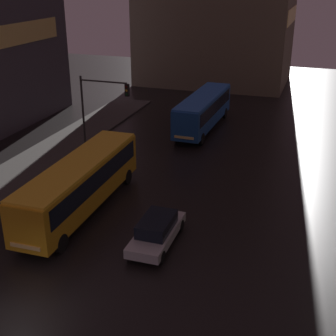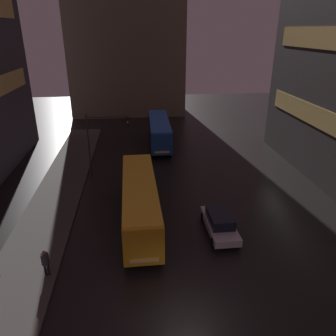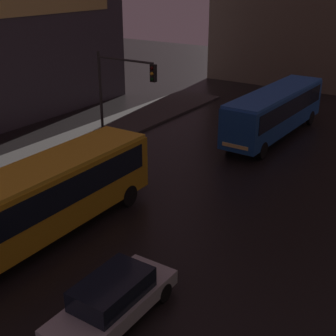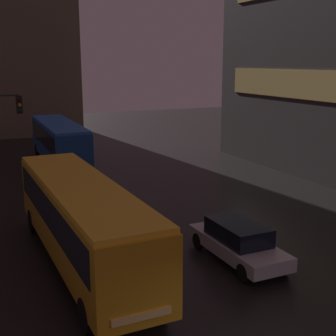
{
  "view_description": "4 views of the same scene",
  "coord_description": "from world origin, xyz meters",
  "px_view_note": "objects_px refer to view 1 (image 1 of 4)",
  "views": [
    {
      "loc": [
        10.7,
        -12.22,
        13.17
      ],
      "look_at": [
        2.02,
        13.33,
        1.77
      ],
      "focal_mm": 50.0,
      "sensor_mm": 36.0,
      "label": 1
    },
    {
      "loc": [
        -2.19,
        -11.4,
        13.08
      ],
      "look_at": [
        0.34,
        12.94,
        2.71
      ],
      "focal_mm": 35.0,
      "sensor_mm": 36.0,
      "label": 2
    },
    {
      "loc": [
        11.31,
        -1.21,
        10.05
      ],
      "look_at": [
        1.5,
        13.34,
        2.66
      ],
      "focal_mm": 50.0,
      "sensor_mm": 36.0,
      "label": 3
    },
    {
      "loc": [
        -5.85,
        -6.41,
        7.36
      ],
      "look_at": [
        2.59,
        12.15,
        2.68
      ],
      "focal_mm": 50.0,
      "sensor_mm": 36.0,
      "label": 4
    }
  ],
  "objects_px": {
    "bus_far": "(203,108)",
    "traffic_light_main": "(99,102)",
    "bus_near": "(80,181)",
    "car_taxi": "(157,230)"
  },
  "relations": [
    {
      "from": "car_taxi",
      "to": "traffic_light_main",
      "type": "bearing_deg",
      "value": -52.38
    },
    {
      "from": "car_taxi",
      "to": "traffic_light_main",
      "type": "distance_m",
      "value": 14.28
    },
    {
      "from": "bus_far",
      "to": "traffic_light_main",
      "type": "height_order",
      "value": "traffic_light_main"
    },
    {
      "from": "bus_near",
      "to": "traffic_light_main",
      "type": "xyz_separation_m",
      "value": [
        -3.13,
        8.94,
        2.18
      ]
    },
    {
      "from": "traffic_light_main",
      "to": "car_taxi",
      "type": "bearing_deg",
      "value": -51.89
    },
    {
      "from": "bus_near",
      "to": "bus_far",
      "type": "distance_m",
      "value": 17.58
    },
    {
      "from": "car_taxi",
      "to": "traffic_light_main",
      "type": "height_order",
      "value": "traffic_light_main"
    },
    {
      "from": "bus_far",
      "to": "traffic_light_main",
      "type": "xyz_separation_m",
      "value": [
        -5.91,
        -8.42,
        2.2
      ]
    },
    {
      "from": "bus_near",
      "to": "bus_far",
      "type": "relative_size",
      "value": 1.06
    },
    {
      "from": "bus_near",
      "to": "car_taxi",
      "type": "bearing_deg",
      "value": 159.09
    }
  ]
}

